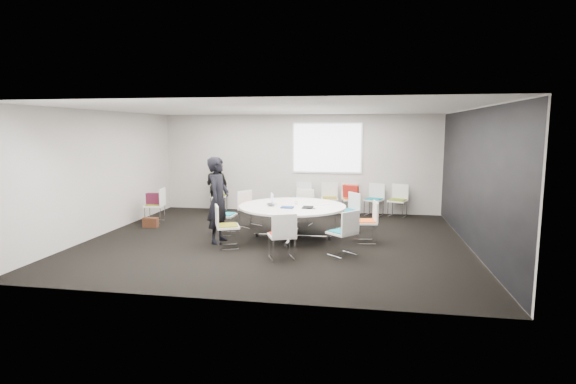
% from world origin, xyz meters
% --- Properties ---
extents(room_shell, '(8.08, 7.08, 2.88)m').
position_xyz_m(room_shell, '(0.09, 0.00, 1.40)').
color(room_shell, black).
rests_on(room_shell, ground).
extents(conference_table, '(2.33, 2.33, 0.73)m').
position_xyz_m(conference_table, '(0.33, 0.23, 0.55)').
color(conference_table, silver).
rests_on(conference_table, ground).
extents(projection_screen, '(1.90, 0.03, 1.35)m').
position_xyz_m(projection_screen, '(0.80, 3.46, 1.85)').
color(projection_screen, white).
rests_on(projection_screen, room_shell).
extents(chair_ring_a, '(0.52, 0.53, 0.88)m').
position_xyz_m(chair_ring_a, '(1.92, 0.11, 0.28)').
color(chair_ring_a, silver).
rests_on(chair_ring_a, ground).
extents(chair_ring_b, '(0.64, 0.64, 0.88)m').
position_xyz_m(chair_ring_b, '(1.50, 1.27, 0.28)').
color(chair_ring_b, silver).
rests_on(chair_ring_b, ground).
extents(chair_ring_c, '(0.54, 0.53, 0.88)m').
position_xyz_m(chair_ring_c, '(0.36, 1.67, 0.28)').
color(chair_ring_c, silver).
rests_on(chair_ring_c, ground).
extents(chair_ring_d, '(0.63, 0.63, 0.88)m').
position_xyz_m(chair_ring_d, '(-0.88, 1.19, 0.28)').
color(chair_ring_d, silver).
rests_on(chair_ring_d, ground).
extents(chair_ring_e, '(0.47, 0.48, 0.88)m').
position_xyz_m(chair_ring_e, '(-1.26, 0.33, 0.28)').
color(chair_ring_e, silver).
rests_on(chair_ring_e, ground).
extents(chair_ring_f, '(0.59, 0.60, 0.88)m').
position_xyz_m(chair_ring_f, '(-0.84, -0.81, 0.28)').
color(chair_ring_f, silver).
rests_on(chair_ring_f, ground).
extents(chair_ring_g, '(0.60, 0.59, 0.88)m').
position_xyz_m(chair_ring_g, '(0.40, -1.41, 0.28)').
color(chair_ring_g, silver).
rests_on(chair_ring_g, ground).
extents(chair_ring_h, '(0.64, 0.64, 0.88)m').
position_xyz_m(chair_ring_h, '(1.48, -0.97, 0.28)').
color(chair_ring_h, silver).
rests_on(chair_ring_h, ground).
extents(chair_back_a, '(0.54, 0.53, 0.88)m').
position_xyz_m(chair_back_a, '(0.13, 3.14, 0.28)').
color(chair_back_a, silver).
rests_on(chair_back_a, ground).
extents(chair_back_b, '(0.51, 0.50, 0.88)m').
position_xyz_m(chair_back_b, '(0.92, 3.17, 0.28)').
color(chair_back_b, silver).
rests_on(chair_back_b, ground).
extents(chair_back_c, '(0.55, 0.54, 0.88)m').
position_xyz_m(chair_back_c, '(1.50, 3.17, 0.28)').
color(chair_back_c, silver).
rests_on(chair_back_c, ground).
extents(chair_back_d, '(0.59, 0.59, 0.88)m').
position_xyz_m(chair_back_d, '(2.14, 3.16, 0.28)').
color(chair_back_d, silver).
rests_on(chair_back_d, ground).
extents(chair_back_e, '(0.59, 0.58, 0.88)m').
position_xyz_m(chair_back_e, '(2.78, 3.12, 0.28)').
color(chair_back_e, silver).
rests_on(chair_back_e, ground).
extents(chair_spare_left, '(0.51, 0.52, 0.88)m').
position_xyz_m(chair_spare_left, '(-3.41, 1.29, 0.28)').
color(chair_spare_left, silver).
rests_on(chair_spare_left, ground).
extents(chair_person_back, '(0.52, 0.51, 0.88)m').
position_xyz_m(chair_person_back, '(-2.33, 3.17, 0.28)').
color(chair_person_back, silver).
rests_on(chair_person_back, ground).
extents(person_main, '(0.46, 0.68, 1.81)m').
position_xyz_m(person_main, '(-1.15, -0.38, 0.91)').
color(person_main, black).
rests_on(person_main, ground).
extents(person_back, '(0.89, 0.79, 1.52)m').
position_xyz_m(person_back, '(-2.33, 3.00, 0.76)').
color(person_back, black).
rests_on(person_back, ground).
extents(laptop, '(0.32, 0.40, 0.03)m').
position_xyz_m(laptop, '(-0.10, 0.19, 0.74)').
color(laptop, '#333338').
rests_on(laptop, conference_table).
extents(laptop_lid, '(0.12, 0.29, 0.22)m').
position_xyz_m(laptop_lid, '(-0.14, 0.30, 0.86)').
color(laptop_lid, silver).
rests_on(laptop_lid, conference_table).
extents(notebook_black, '(0.22, 0.30, 0.02)m').
position_xyz_m(notebook_black, '(0.69, -0.00, 0.74)').
color(notebook_black, black).
rests_on(notebook_black, conference_table).
extents(tablet_folio, '(0.27, 0.22, 0.03)m').
position_xyz_m(tablet_folio, '(0.27, -0.10, 0.74)').
color(tablet_folio, navy).
rests_on(tablet_folio, conference_table).
extents(papers_right, '(0.37, 0.35, 0.00)m').
position_xyz_m(papers_right, '(0.94, 0.49, 0.73)').
color(papers_right, silver).
rests_on(papers_right, conference_table).
extents(papers_front, '(0.32, 0.25, 0.00)m').
position_xyz_m(papers_front, '(0.91, 0.14, 0.73)').
color(papers_front, white).
rests_on(papers_front, conference_table).
extents(cup, '(0.08, 0.08, 0.09)m').
position_xyz_m(cup, '(0.38, 0.39, 0.78)').
color(cup, white).
rests_on(cup, conference_table).
extents(phone, '(0.16, 0.12, 0.01)m').
position_xyz_m(phone, '(0.80, -0.12, 0.73)').
color(phone, black).
rests_on(phone, conference_table).
extents(maroon_bag, '(0.40, 0.15, 0.28)m').
position_xyz_m(maroon_bag, '(-3.43, 1.29, 0.62)').
color(maroon_bag, '#53162E').
rests_on(maroon_bag, chair_spare_left).
extents(brown_bag, '(0.37, 0.17, 0.24)m').
position_xyz_m(brown_bag, '(-3.27, 0.73, 0.12)').
color(brown_bag, '#422215').
rests_on(brown_bag, ground).
extents(red_jacket, '(0.47, 0.31, 0.36)m').
position_xyz_m(red_jacket, '(1.51, 2.94, 0.70)').
color(red_jacket, '#AE1D15').
rests_on(red_jacket, chair_back_c).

